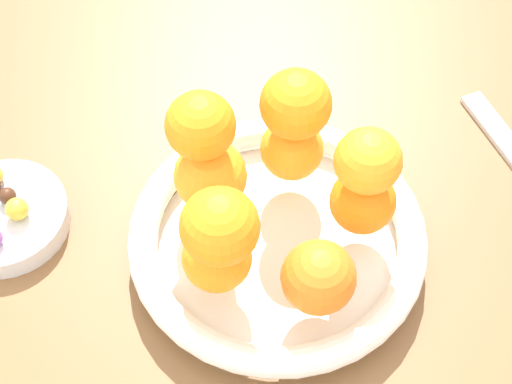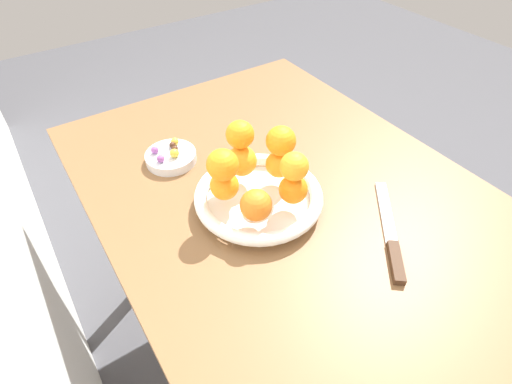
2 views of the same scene
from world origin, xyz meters
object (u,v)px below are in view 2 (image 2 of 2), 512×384
Objects in this scene: candy_ball_1 at (172,145)px; knife at (391,236)px; candy_ball_5 at (161,159)px; candy_ball_4 at (175,149)px; orange_4 at (256,205)px; candy_ball_2 at (175,142)px; dining_table at (291,224)px; orange_0 at (293,189)px; candy_ball_3 at (174,153)px; orange_2 at (242,161)px; candy_ball_0 at (155,150)px; fruit_bowl at (259,197)px; candy_dish at (171,157)px; orange_8 at (240,135)px; orange_1 at (279,164)px; orange_3 at (224,185)px; orange_6 at (223,165)px; orange_7 at (281,141)px; orange_5 at (294,166)px.

candy_ball_1 is 0.07× the size of knife.
candy_ball_4 is at bearing -68.09° from candy_ball_5.
candy_ball_2 is (0.31, 0.02, -0.04)m from orange_4.
candy_ball_4 is 0.90× the size of candy_ball_5.
dining_table is 0.32m from candy_ball_4.
orange_0 is 2.70× the size of candy_ball_3.
orange_2 is 0.33m from knife.
orange_0 is 0.35m from candy_ball_0.
candy_ball_0 is (0.25, 0.12, 0.01)m from fruit_bowl.
dining_table is 18.35× the size of orange_4.
dining_table is at bearing -146.64° from candy_dish.
fruit_bowl is 4.56× the size of orange_8.
orange_4 is at bearing 142.33° from fruit_bowl.
orange_1 is 3.23× the size of candy_ball_0.
orange_3 is at bearing 70.33° from fruit_bowl.
candy_dish is at bearing 23.71° from orange_0.
orange_6 is 4.10× the size of candy_ball_1.
candy_ball_5 is (0.00, 0.03, -0.00)m from candy_ball_3.
dining_table is 0.17m from orange_0.
knife is at bearing -153.31° from candy_ball_1.
candy_ball_0 is 0.04m from candy_ball_1.
candy_ball_2 is at bearing -1.07° from orange_6.
orange_3 is at bearing 126.28° from orange_8.
orange_4 is 0.28× the size of knife.
fruit_bowl is 0.23m from candy_ball_3.
fruit_bowl and candy_ball_0 have the same top height.
dining_table is 17.53× the size of orange_2.
orange_0 is at bearing 162.76° from orange_7.
orange_6 is 1.00× the size of orange_7.
orange_0 is 0.93× the size of orange_4.
dining_table is 4.23× the size of fruit_bowl.
knife is at bearing -147.16° from candy_ball_5.
orange_8 is at bearing 15.27° from orange_0.
orange_2 is at bearing 17.03° from orange_0.
fruit_bowl is at bearing 105.56° from orange_7.
orange_5 is at bearing -158.32° from candy_ball_4.
orange_8 is 0.35m from knife.
candy_ball_4 is at bearing 24.93° from orange_2.
orange_5 is 0.33m from candy_ball_5.
orange_6 is at bearing -175.43° from candy_ball_3.
orange_0 is at bearing -128.08° from orange_3.
orange_7 is at bearing -88.85° from orange_6.
orange_4 is at bearing -176.25° from candy_ball_2.
orange_7 is 0.27m from candy_ball_4.
orange_1 is 3.19× the size of candy_ball_5.
candy_ball_0 is (0.24, 0.05, -0.10)m from orange_6.
dining_table is 0.35m from candy_ball_0.
orange_0 is 0.99× the size of orange_3.
orange_8 reaches higher than candy_ball_5.
candy_ball_5 is (-0.02, 0.03, 0.02)m from candy_dish.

